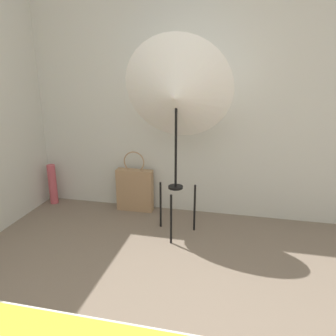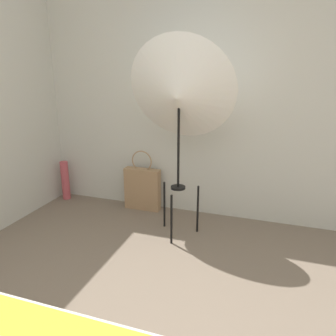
# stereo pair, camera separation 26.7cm
# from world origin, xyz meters

# --- Properties ---
(wall_back) EXTENTS (8.00, 0.05, 2.60)m
(wall_back) POSITION_xyz_m (0.00, 2.43, 1.30)
(wall_back) COLOR beige
(wall_back) RESTS_ON ground_plane
(photo_umbrella) EXTENTS (0.94, 0.52, 1.76)m
(photo_umbrella) POSITION_xyz_m (-0.16, 1.88, 1.28)
(photo_umbrella) COLOR black
(photo_umbrella) RESTS_ON ground_plane
(tote_bag) EXTENTS (0.39, 0.11, 0.66)m
(tote_bag) POSITION_xyz_m (-0.69, 2.29, 0.24)
(tote_bag) COLOR #9E7A56
(tote_bag) RESTS_ON ground_plane
(paper_roll) EXTENTS (0.09, 0.09, 0.45)m
(paper_roll) POSITION_xyz_m (-1.66, 2.27, 0.23)
(paper_roll) COLOR #BC4C56
(paper_roll) RESTS_ON ground_plane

